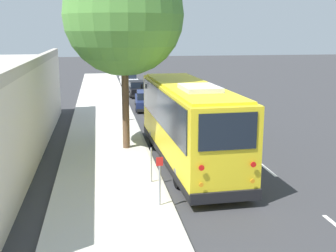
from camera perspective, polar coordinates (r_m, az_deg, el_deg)
ground_plane at (r=17.40m, az=5.23°, el=-6.02°), size 160.00×160.00×0.00m
sidewalk_slab at (r=16.85m, az=-8.31°, el=-6.47°), size 80.00×3.83×0.15m
curb_strip at (r=16.99m, az=-1.57°, el=-6.17°), size 80.00×0.14×0.15m
shuttle_bus at (r=17.89m, az=2.71°, el=0.93°), size 10.43×2.88×3.58m
parked_sedan_navy at (r=31.03m, az=-2.87°, el=3.49°), size 4.65×2.01×1.29m
parked_sedan_black at (r=37.50m, az=-4.26°, el=5.06°), size 4.48×1.97×1.28m
parked_sedan_white at (r=44.46m, az=-5.35°, el=6.27°), size 4.50×1.76×1.31m
street_tree at (r=19.64m, az=-6.10°, el=15.78°), size 5.40×5.40×9.64m
sign_post_near at (r=13.38m, az=-1.14°, el=-7.42°), size 0.06×0.22×1.59m
sign_post_far at (r=15.45m, az=-2.29°, el=-5.30°), size 0.06×0.06×1.30m
fire_hydrant at (r=26.30m, az=-5.59°, el=1.66°), size 0.22×0.22×0.81m
lane_stripe_mid at (r=18.20m, az=12.94°, el=-5.44°), size 2.40×0.14×0.01m
lane_stripe_ahead at (r=23.64m, az=7.48°, el=-1.02°), size 2.40×0.14×0.01m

